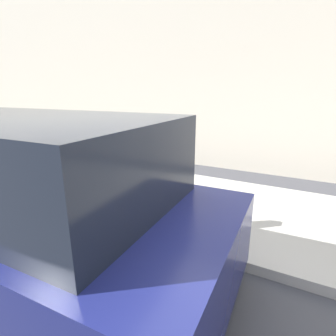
% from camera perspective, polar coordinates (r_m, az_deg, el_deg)
% --- Properties ---
extents(ground_plane, '(60.00, 60.00, 0.00)m').
position_cam_1_polar(ground_plane, '(3.00, -3.73, -25.60)').
color(ground_plane, '#47474C').
extents(sidewalk, '(24.00, 2.80, 0.13)m').
position_cam_1_polar(sidewalk, '(4.67, 10.83, -8.52)').
color(sidewalk, '#BCB7AD').
rests_on(sidewalk, ground_plane).
extents(building_facade, '(24.00, 0.30, 6.93)m').
position_cam_1_polar(building_facade, '(7.15, 20.26, 27.19)').
color(building_facade, beige).
rests_on(building_facade, ground_plane).
extents(parking_meter, '(0.19, 0.14, 1.46)m').
position_cam_1_polar(parking_meter, '(3.34, -0.00, 1.47)').
color(parking_meter, gray).
rests_on(parking_meter, sidewalk).
extents(parked_car_beside_meter, '(4.91, 2.15, 1.78)m').
position_cam_1_polar(parked_car_beside_meter, '(3.29, -30.89, -5.55)').
color(parked_car_beside_meter, black).
rests_on(parked_car_beside_meter, ground_plane).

